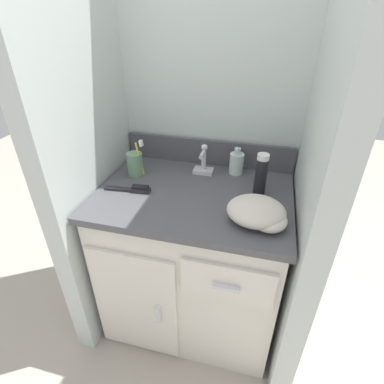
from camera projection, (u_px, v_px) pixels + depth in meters
ground_plane at (193, 310)px, 1.64m from camera, size 6.00×6.00×0.00m
wall_back at (213, 90)px, 1.35m from camera, size 0.98×0.08×2.20m
wall_left at (82, 103)px, 1.16m from camera, size 0.08×0.66×2.20m
wall_right at (329, 121)px, 0.97m from camera, size 0.08×0.66×2.20m
vanity at (193, 257)px, 1.43m from camera, size 0.80×0.60×0.76m
backsplash at (208, 152)px, 1.45m from camera, size 0.80×0.02×0.12m
sink_faucet at (203, 164)px, 1.37m from camera, size 0.09×0.09×0.14m
toothbrush_cup at (135, 164)px, 1.35m from camera, size 0.08×0.07×0.17m
soap_dispenser at (237, 163)px, 1.37m from camera, size 0.06×0.07×0.13m
shaving_cream_can at (261, 175)px, 1.19m from camera, size 0.05×0.05×0.18m
hairbrush at (134, 189)px, 1.25m from camera, size 0.20×0.05×0.03m
hand_towel at (259, 213)px, 1.05m from camera, size 0.21×0.19×0.09m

